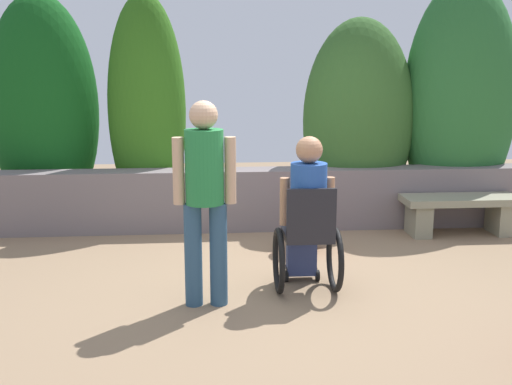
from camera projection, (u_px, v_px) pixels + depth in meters
The scene contains 7 objects.
ground_plane at pixel (275, 284), 5.44m from camera, with size 13.64×13.64×0.00m, color #8B7054.
stone_retaining_wall at pixel (258, 199), 7.20m from camera, with size 7.10×0.37×0.71m, color slate.
hedge_backdrop at pixel (279, 109), 7.49m from camera, with size 6.42×1.24×2.92m.
stone_bench at pixel (460, 210), 6.98m from camera, with size 1.32×0.46×0.44m.
person_in_wheelchair at pixel (307, 220), 5.17m from camera, with size 0.53×0.66×1.33m.
person_standing_companion at pixel (205, 190), 4.79m from camera, with size 0.49×0.30×1.63m.
flower_pot_purple_near at pixel (304, 226), 6.33m from camera, with size 0.43×0.43×0.44m.
Camera 1 is at (-0.58, -5.13, 1.91)m, focal length 43.31 mm.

